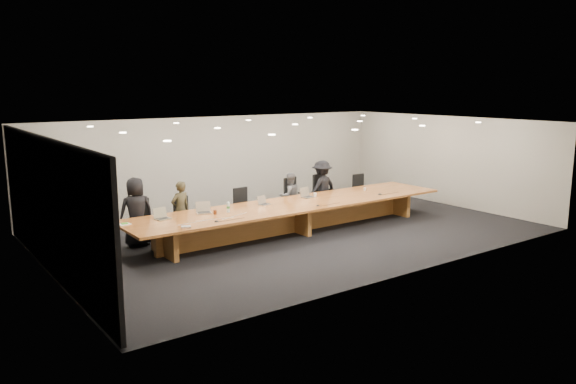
# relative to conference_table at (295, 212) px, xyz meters

# --- Properties ---
(ground) EXTENTS (12.00, 12.00, 0.00)m
(ground) POSITION_rel_conference_table_xyz_m (0.00, 0.00, -0.52)
(ground) COLOR black
(ground) RESTS_ON ground
(back_wall) EXTENTS (12.00, 0.02, 2.80)m
(back_wall) POSITION_rel_conference_table_xyz_m (0.00, 4.00, 0.88)
(back_wall) COLOR beige
(back_wall) RESTS_ON ground
(left_wall_panel) EXTENTS (0.08, 7.84, 2.74)m
(left_wall_panel) POSITION_rel_conference_table_xyz_m (-5.94, 0.00, 0.85)
(left_wall_panel) COLOR black
(left_wall_panel) RESTS_ON ground
(conference_table) EXTENTS (9.00, 1.80, 0.75)m
(conference_table) POSITION_rel_conference_table_xyz_m (0.00, 0.00, 0.00)
(conference_table) COLOR brown
(conference_table) RESTS_ON ground
(chair_far_left) EXTENTS (0.66, 0.66, 1.08)m
(chair_far_left) POSITION_rel_conference_table_xyz_m (-3.60, 1.30, 0.02)
(chair_far_left) COLOR black
(chair_far_left) RESTS_ON ground
(chair_left) EXTENTS (0.60, 0.60, 1.01)m
(chair_left) POSITION_rel_conference_table_xyz_m (-2.47, 1.24, -0.02)
(chair_left) COLOR black
(chair_left) RESTS_ON ground
(chair_mid_left) EXTENTS (0.59, 0.59, 1.06)m
(chair_mid_left) POSITION_rel_conference_table_xyz_m (-0.76, 1.20, 0.01)
(chair_mid_left) COLOR black
(chair_mid_left) RESTS_ON ground
(chair_mid_right) EXTENTS (0.70, 0.70, 1.16)m
(chair_mid_right) POSITION_rel_conference_table_xyz_m (1.01, 1.30, 0.06)
(chair_mid_right) COLOR black
(chair_mid_right) RESTS_ON ground
(chair_right) EXTENTS (0.77, 0.77, 1.19)m
(chair_right) POSITION_rel_conference_table_xyz_m (2.01, 1.24, 0.07)
(chair_right) COLOR black
(chair_right) RESTS_ON ground
(chair_far_right) EXTENTS (0.55, 0.55, 1.03)m
(chair_far_right) POSITION_rel_conference_table_xyz_m (3.53, 1.23, -0.00)
(chair_far_right) COLOR black
(chair_far_right) RESTS_ON ground
(person_a) EXTENTS (0.85, 0.60, 1.63)m
(person_a) POSITION_rel_conference_table_xyz_m (-3.77, 1.16, 0.30)
(person_a) COLOR black
(person_a) RESTS_ON ground
(person_b) EXTENTS (0.57, 0.43, 1.43)m
(person_b) POSITION_rel_conference_table_xyz_m (-2.64, 1.17, 0.19)
(person_b) COLOR #332D1C
(person_b) RESTS_ON ground
(person_c) EXTENTS (0.70, 0.58, 1.32)m
(person_c) POSITION_rel_conference_table_xyz_m (0.75, 1.26, 0.14)
(person_c) COLOR #5C5C5F
(person_c) RESTS_ON ground
(person_d) EXTENTS (1.10, 0.73, 1.59)m
(person_d) POSITION_rel_conference_table_xyz_m (1.86, 1.17, 0.28)
(person_d) COLOR black
(person_d) RESTS_ON ground
(laptop_a) EXTENTS (0.37, 0.30, 0.26)m
(laptop_a) POSITION_rel_conference_table_xyz_m (-3.47, 0.33, 0.36)
(laptop_a) COLOR tan
(laptop_a) RESTS_ON conference_table
(laptop_b) EXTENTS (0.41, 0.35, 0.28)m
(laptop_b) POSITION_rel_conference_table_xyz_m (-2.43, 0.34, 0.37)
(laptop_b) COLOR #C6B297
(laptop_b) RESTS_ON conference_table
(laptop_c) EXTENTS (0.35, 0.29, 0.24)m
(laptop_c) POSITION_rel_conference_table_xyz_m (-0.73, 0.29, 0.35)
(laptop_c) COLOR #B9A68D
(laptop_c) RESTS_ON conference_table
(laptop_d) EXTENTS (0.39, 0.32, 0.27)m
(laptop_d) POSITION_rel_conference_table_xyz_m (0.75, 0.41, 0.37)
(laptop_d) COLOR tan
(laptop_d) RESTS_ON conference_table
(water_bottle) EXTENTS (0.10, 0.10, 0.24)m
(water_bottle) POSITION_rel_conference_table_xyz_m (-1.91, 0.09, 0.35)
(water_bottle) COLOR silver
(water_bottle) RESTS_ON conference_table
(amber_mug) EXTENTS (0.10, 0.10, 0.10)m
(amber_mug) POSITION_rel_conference_table_xyz_m (-2.26, 0.09, 0.28)
(amber_mug) COLOR #672D12
(amber_mug) RESTS_ON conference_table
(paper_cup_near) EXTENTS (0.11, 0.11, 0.10)m
(paper_cup_near) POSITION_rel_conference_table_xyz_m (0.97, 0.38, 0.28)
(paper_cup_near) COLOR silver
(paper_cup_near) RESTS_ON conference_table
(paper_cup_far) EXTENTS (0.07, 0.07, 0.08)m
(paper_cup_far) POSITION_rel_conference_table_xyz_m (2.72, 0.27, 0.27)
(paper_cup_far) COLOR white
(paper_cup_far) RESTS_ON conference_table
(notepad) EXTENTS (0.27, 0.22, 0.01)m
(notepad) POSITION_rel_conference_table_xyz_m (-4.35, 0.36, 0.24)
(notepad) COLOR white
(notepad) RESTS_ON conference_table
(lime_gadget) EXTENTS (0.14, 0.09, 0.02)m
(lime_gadget) POSITION_rel_conference_table_xyz_m (-4.34, 0.35, 0.25)
(lime_gadget) COLOR green
(lime_gadget) RESTS_ON notepad
(av_box) EXTENTS (0.24, 0.21, 0.03)m
(av_box) POSITION_rel_conference_table_xyz_m (-3.38, -0.66, 0.24)
(av_box) COLOR silver
(av_box) RESTS_ON conference_table
(mic_left) EXTENTS (0.13, 0.13, 0.03)m
(mic_left) POSITION_rel_conference_table_xyz_m (-2.60, -0.58, 0.24)
(mic_left) COLOR black
(mic_left) RESTS_ON conference_table
(mic_center) EXTENTS (0.10, 0.10, 0.03)m
(mic_center) POSITION_rel_conference_table_xyz_m (0.28, -0.60, 0.24)
(mic_center) COLOR black
(mic_center) RESTS_ON conference_table
(mic_right) EXTENTS (0.17, 0.17, 0.03)m
(mic_right) POSITION_rel_conference_table_xyz_m (2.62, -0.44, 0.25)
(mic_right) COLOR black
(mic_right) RESTS_ON conference_table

